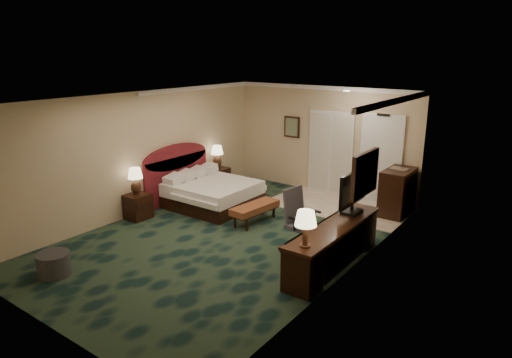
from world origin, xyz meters
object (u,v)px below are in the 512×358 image
Objects in this scene: nightstand_near at (138,206)px; lamp_far at (217,157)px; tv at (353,192)px; minibar at (397,192)px; desk_chair at (305,224)px; bed at (213,194)px; ottoman at (54,264)px; bed_bench at (255,213)px; nightstand_far at (218,179)px; desk at (334,246)px; lamp_near at (136,182)px.

nightstand_near is 2.71m from lamp_far.
nightstand_near is 0.56× the size of tv.
lamp_far is 0.58× the size of minibar.
desk_chair is 3.09m from minibar.
desk_chair is at bearing -28.80° from lamp_far.
minibar reaches higher than bed.
nightstand_near reaches higher than ottoman.
bed is at bearing 175.23° from bed_bench.
tv is at bearing -90.19° from minibar.
bed_bench is at bearing 163.71° from desk_chair.
desk_chair is at bearing -101.03° from minibar.
nightstand_far is 0.56× the size of minibar.
nightstand_far is 0.59× the size of tv.
desk is at bearing -87.87° from tv.
nightstand_near is at bearing -90.26° from nightstand_far.
tv is 2.47m from minibar.
lamp_near is 4.58m from tv.
tv reaches higher than ottoman.
bed_bench is 2.23× the size of ottoman.
ottoman is (0.92, -2.50, -0.66)m from lamp_near.
bed is 1.56× the size of bed_bench.
desk_chair is at bearing -19.44° from bed_bench.
minibar is (3.50, 6.09, 0.32)m from ottoman.
lamp_far is at bearing 100.29° from ottoman.
desk is (4.46, 0.44, 0.10)m from nightstand_near.
desk_chair reaches higher than bed.
lamp_near is at bearing -89.65° from lamp_far.
desk_chair reaches higher than ottoman.
nightstand_far is 4.53m from minibar.
desk is at bearing -26.27° from lamp_far.
desk_chair is 1.17× the size of minibar.
bed is 3.26m from desk_chair.
lamp_near is (0.02, -0.03, 0.57)m from nightstand_near.
bed_bench is 3.20m from minibar.
desk_chair is at bearing -132.69° from tv.
lamp_near reaches higher than nightstand_far.
lamp_near reaches higher than minibar.
nightstand_far is at bearing 125.74° from bed.
lamp_far reaches higher than minibar.
bed is at bearing 170.13° from desk_chair.
lamp_far is 4.68m from tv.
nightstand_near is 0.91× the size of lamp_far.
nightstand_far is at bearing -38.45° from lamp_far.
lamp_far is at bearing 90.02° from nightstand_near.
nightstand_near is 0.21× the size of desk.
tv reaches higher than desk_chair.
bed is 1.87× the size of tv.
ottoman is 4.61m from desk.
desk_chair is (1.66, -0.78, 0.40)m from bed_bench.
bed is at bearing 173.36° from tv.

